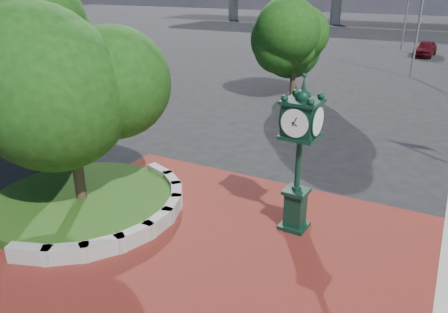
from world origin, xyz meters
TOP-DOWN VIEW (x-y plane):
  - ground at (0.00, 0.00)m, footprint 200.00×200.00m
  - plaza at (0.00, -1.00)m, footprint 12.00×12.00m
  - planter_wall at (-2.71, -0.00)m, footprint 2.96×6.77m
  - grass_bed at (-5.00, 0.00)m, footprint 6.10×6.10m
  - tree_planter at (-5.00, 0.00)m, footprint 5.20×5.20m
  - tree_northwest at (-13.00, 5.00)m, footprint 5.60×5.60m
  - tree_street at (-4.00, 18.00)m, footprint 4.40×4.40m
  - post_clock at (1.84, 2.13)m, footprint 1.06×1.06m
  - parked_car at (2.20, 40.11)m, footprint 2.13×4.66m
  - street_lamp_near at (2.47, 28.53)m, footprint 2.16×0.69m

SIDE VIEW (x-z plane):
  - ground at x=0.00m, z-range 0.00..0.00m
  - plaza at x=0.00m, z-range 0.00..0.04m
  - grass_bed at x=-5.00m, z-range 0.00..0.40m
  - planter_wall at x=-2.71m, z-range 0.00..0.54m
  - parked_car at x=2.20m, z-range 0.00..1.55m
  - post_clock at x=1.84m, z-range 0.24..5.04m
  - tree_street at x=-4.00m, z-range 0.52..5.96m
  - tree_planter at x=-5.00m, z-range 0.56..6.89m
  - tree_northwest at x=-13.00m, z-range 0.66..7.59m
  - street_lamp_near at x=2.47m, z-range 0.84..10.60m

